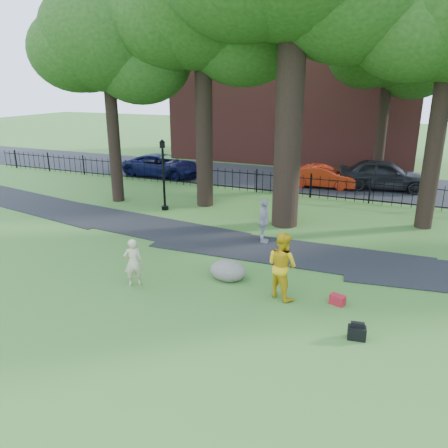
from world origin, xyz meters
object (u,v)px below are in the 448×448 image
at_px(lamppost, 164,176).
at_px(red_sedan, 322,177).
at_px(woman, 133,262).
at_px(man, 282,265).
at_px(boulder, 228,269).

relative_size(lamppost, red_sedan, 0.87).
height_order(woman, red_sedan, woman).
bearing_deg(lamppost, man, -56.62).
height_order(boulder, red_sedan, red_sedan).
bearing_deg(man, boulder, 11.87).
bearing_deg(woman, man, 154.93).
height_order(woman, boulder, woman).
distance_m(boulder, red_sedan, 13.57).
distance_m(man, red_sedan, 14.15).
bearing_deg(boulder, red_sedan, 88.86).
relative_size(man, boulder, 1.70).
bearing_deg(lamppost, boulder, -62.35).
height_order(woman, lamppost, lamppost).
height_order(boulder, lamppost, lamppost).
relative_size(man, lamppost, 0.58).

